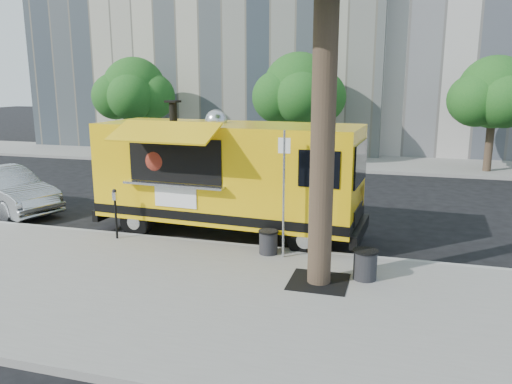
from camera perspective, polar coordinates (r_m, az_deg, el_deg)
ground at (r=13.75m, az=-1.77°, el=-5.30°), size 120.00×120.00×0.00m
sidewalk at (r=10.24m, az=-8.78°, el=-11.45°), size 60.00×6.00×0.15m
curb at (r=12.89m, az=-3.04°, el=-6.20°), size 60.00×0.14×0.16m
far_sidewalk at (r=26.59m, az=7.18°, el=3.49°), size 60.00×5.00×0.15m
tree_well at (r=10.57m, az=7.17°, el=-10.14°), size 1.20×1.20×0.02m
far_tree_a at (r=28.46m, az=-13.73°, el=11.32°), size 3.42×3.42×5.36m
far_tree_b at (r=25.66m, az=4.88°, el=11.65°), size 3.60×3.60×5.50m
far_tree_c at (r=25.17m, az=25.59°, el=10.22°), size 3.24×3.24×5.21m
sign_post at (r=11.43m, az=3.19°, el=0.58°), size 0.28×0.06×3.00m
parking_meter at (r=13.54m, az=-15.78°, el=-1.75°), size 0.11×0.11×1.33m
food_truck at (r=13.64m, az=-3.37°, el=2.02°), size 7.54×3.66×3.68m
sedan at (r=18.22m, az=-26.84°, el=0.16°), size 4.70×2.94×1.46m
trash_bin_left at (r=10.77m, az=12.37°, el=-8.00°), size 0.53×0.53×0.64m
trash_bin_right at (r=12.03m, az=1.42°, el=-5.65°), size 0.48×0.48×0.57m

